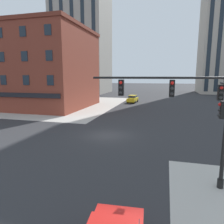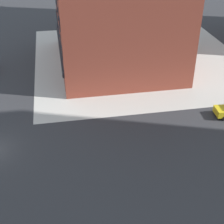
{
  "view_description": "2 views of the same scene",
  "coord_description": "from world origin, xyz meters",
  "views": [
    {
      "loc": [
        5.6,
        -19.24,
        5.91
      ],
      "look_at": [
        0.26,
        0.88,
        2.26
      ],
      "focal_mm": 32.75,
      "sensor_mm": 36.0,
      "label": 1
    },
    {
      "loc": [
        27.8,
        7.14,
        20.91
      ],
      "look_at": [
        -0.53,
        12.25,
        2.87
      ],
      "focal_mm": 53.86,
      "sensor_mm": 36.0,
      "label": 2
    }
  ],
  "objects": [
    {
      "name": "residential_tower_skyline_left",
      "position": [
        -24.14,
        51.18,
        25.53
      ],
      "size": [
        18.36,
        15.84,
        51.02
      ],
      "color": "#9E998E",
      "rests_on": "ground"
    },
    {
      "name": "ground_plane",
      "position": [
        0.0,
        0.0,
        0.0
      ],
      "size": [
        320.0,
        320.0,
        0.0
      ],
      "primitive_type": "plane",
      "color": "#2D2D30"
    },
    {
      "name": "sidewalk_far_corner",
      "position": [
        -20.0,
        20.0,
        0.0
      ],
      "size": [
        32.0,
        32.0,
        0.02
      ],
      "primitive_type": "cube",
      "color": "#B7B2A8",
      "rests_on": "ground"
    },
    {
      "name": "storefront_block_near_corner",
      "position": [
        -19.45,
        16.27,
        7.42
      ],
      "size": [
        21.32,
        16.97,
        14.82
      ],
      "color": "brown",
      "rests_on": "ground"
    },
    {
      "name": "car_main_southbound_near",
      "position": [
        -1.73,
        26.71,
        0.92
      ],
      "size": [
        2.13,
        4.52,
        1.68
      ],
      "color": "gold",
      "rests_on": "ground"
    },
    {
      "name": "traffic_signal_main",
      "position": [
        7.22,
        -7.78,
        4.22
      ],
      "size": [
        7.27,
        2.09,
        6.59
      ],
      "color": "black",
      "rests_on": "ground"
    }
  ]
}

